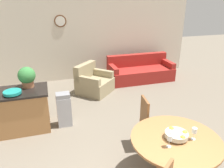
{
  "coord_description": "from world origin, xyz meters",
  "views": [
    {
      "loc": [
        -0.97,
        -1.5,
        2.64
      ],
      "look_at": [
        0.26,
        2.52,
        0.96
      ],
      "focal_mm": 35.0,
      "sensor_mm": 36.0,
      "label": 1
    }
  ],
  "objects_px": {
    "teal_bowl": "(12,92)",
    "wine_glass_right": "(194,131)",
    "wine_glass_left": "(170,138)",
    "couch": "(140,72)",
    "dining_table": "(175,148)",
    "armchair": "(94,83)",
    "potted_plant": "(27,76)",
    "fruit_bowl": "(177,135)",
    "kitchen_island": "(23,110)",
    "trash_bin": "(64,110)",
    "dining_chair_far_side": "(150,121)"
  },
  "relations": [
    {
      "from": "teal_bowl",
      "to": "fruit_bowl",
      "type": "bearing_deg",
      "value": -40.31
    },
    {
      "from": "dining_table",
      "to": "wine_glass_left",
      "type": "bearing_deg",
      "value": -145.4
    },
    {
      "from": "wine_glass_right",
      "to": "teal_bowl",
      "type": "relative_size",
      "value": 0.55
    },
    {
      "from": "wine_glass_right",
      "to": "potted_plant",
      "type": "bearing_deg",
      "value": 133.54
    },
    {
      "from": "wine_glass_right",
      "to": "trash_bin",
      "type": "xyz_separation_m",
      "value": [
        -1.63,
        2.15,
        -0.52
      ]
    },
    {
      "from": "teal_bowl",
      "to": "couch",
      "type": "relative_size",
      "value": 0.16
    },
    {
      "from": "teal_bowl",
      "to": "wine_glass_right",
      "type": "bearing_deg",
      "value": -39.0
    },
    {
      "from": "dining_table",
      "to": "armchair",
      "type": "relative_size",
      "value": 1.05
    },
    {
      "from": "dining_chair_far_side",
      "to": "kitchen_island",
      "type": "bearing_deg",
      "value": -111.79
    },
    {
      "from": "trash_bin",
      "to": "armchair",
      "type": "height_order",
      "value": "armchair"
    },
    {
      "from": "wine_glass_right",
      "to": "teal_bowl",
      "type": "distance_m",
      "value": 3.31
    },
    {
      "from": "dining_table",
      "to": "teal_bowl",
      "type": "relative_size",
      "value": 3.87
    },
    {
      "from": "teal_bowl",
      "to": "dining_table",
      "type": "bearing_deg",
      "value": -40.29
    },
    {
      "from": "dining_table",
      "to": "wine_glass_left",
      "type": "relative_size",
      "value": 6.99
    },
    {
      "from": "dining_table",
      "to": "trash_bin",
      "type": "bearing_deg",
      "value": 124.4
    },
    {
      "from": "dining_table",
      "to": "wine_glass_left",
      "type": "height_order",
      "value": "wine_glass_left"
    },
    {
      "from": "armchair",
      "to": "potted_plant",
      "type": "bearing_deg",
      "value": 172.66
    },
    {
      "from": "wine_glass_left",
      "to": "kitchen_island",
      "type": "height_order",
      "value": "wine_glass_left"
    },
    {
      "from": "fruit_bowl",
      "to": "teal_bowl",
      "type": "xyz_separation_m",
      "value": [
        -2.35,
        2.0,
        0.11
      ]
    },
    {
      "from": "fruit_bowl",
      "to": "kitchen_island",
      "type": "distance_m",
      "value": 3.14
    },
    {
      "from": "dining_table",
      "to": "dining_chair_far_side",
      "type": "height_order",
      "value": "dining_chair_far_side"
    },
    {
      "from": "fruit_bowl",
      "to": "armchair",
      "type": "bearing_deg",
      "value": 96.53
    },
    {
      "from": "wine_glass_left",
      "to": "couch",
      "type": "height_order",
      "value": "wine_glass_left"
    },
    {
      "from": "potted_plant",
      "to": "trash_bin",
      "type": "height_order",
      "value": "potted_plant"
    },
    {
      "from": "armchair",
      "to": "wine_glass_left",
      "type": "bearing_deg",
      "value": -131.84
    },
    {
      "from": "wine_glass_left",
      "to": "couch",
      "type": "relative_size",
      "value": 0.09
    },
    {
      "from": "dining_table",
      "to": "armchair",
      "type": "height_order",
      "value": "armchair"
    },
    {
      "from": "wine_glass_left",
      "to": "trash_bin",
      "type": "distance_m",
      "value": 2.56
    },
    {
      "from": "dining_chair_far_side",
      "to": "teal_bowl",
      "type": "bearing_deg",
      "value": -107.44
    },
    {
      "from": "dining_table",
      "to": "couch",
      "type": "distance_m",
      "value": 4.4
    },
    {
      "from": "trash_bin",
      "to": "dining_table",
      "type": "bearing_deg",
      "value": -55.6
    },
    {
      "from": "dining_table",
      "to": "potted_plant",
      "type": "height_order",
      "value": "potted_plant"
    },
    {
      "from": "fruit_bowl",
      "to": "kitchen_island",
      "type": "bearing_deg",
      "value": 136.05
    },
    {
      "from": "armchair",
      "to": "couch",
      "type": "bearing_deg",
      "value": -27.23
    },
    {
      "from": "kitchen_island",
      "to": "potted_plant",
      "type": "xyz_separation_m",
      "value": [
        0.16,
        0.17,
        0.67
      ]
    },
    {
      "from": "wine_glass_left",
      "to": "kitchen_island",
      "type": "xyz_separation_m",
      "value": [
        -2.05,
        2.3,
        -0.45
      ]
    },
    {
      "from": "dining_chair_far_side",
      "to": "teal_bowl",
      "type": "relative_size",
      "value": 2.92
    },
    {
      "from": "couch",
      "to": "kitchen_island",
      "type": "bearing_deg",
      "value": -150.23
    },
    {
      "from": "wine_glass_right",
      "to": "couch",
      "type": "bearing_deg",
      "value": 75.64
    },
    {
      "from": "wine_glass_left",
      "to": "potted_plant",
      "type": "distance_m",
      "value": 3.12
    },
    {
      "from": "fruit_bowl",
      "to": "dining_table",
      "type": "bearing_deg",
      "value": 106.03
    },
    {
      "from": "couch",
      "to": "armchair",
      "type": "relative_size",
      "value": 1.73
    },
    {
      "from": "trash_bin",
      "to": "potted_plant",
      "type": "bearing_deg",
      "value": 157.83
    },
    {
      "from": "fruit_bowl",
      "to": "couch",
      "type": "relative_size",
      "value": 0.15
    },
    {
      "from": "potted_plant",
      "to": "armchair",
      "type": "bearing_deg",
      "value": 37.82
    },
    {
      "from": "couch",
      "to": "dining_table",
      "type": "bearing_deg",
      "value": -107.33
    },
    {
      "from": "wine_glass_left",
      "to": "couch",
      "type": "distance_m",
      "value": 4.62
    },
    {
      "from": "fruit_bowl",
      "to": "wine_glass_right",
      "type": "relative_size",
      "value": 1.77
    },
    {
      "from": "dining_chair_far_side",
      "to": "kitchen_island",
      "type": "relative_size",
      "value": 0.89
    },
    {
      "from": "fruit_bowl",
      "to": "armchair",
      "type": "height_order",
      "value": "fruit_bowl"
    }
  ]
}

